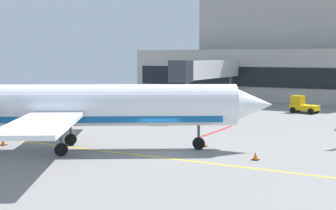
# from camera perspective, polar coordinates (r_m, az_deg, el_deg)

# --- Properties ---
(ground) EXTENTS (120.00, 120.00, 0.11)m
(ground) POSITION_cam_1_polar(r_m,az_deg,el_deg) (34.36, -0.88, -5.84)
(ground) COLOR gray
(terminal_building) EXTENTS (55.82, 13.78, 21.63)m
(terminal_building) POSITION_cam_1_polar(r_m,az_deg,el_deg) (78.65, 16.07, 6.64)
(terminal_building) COLOR #ADA89E
(terminal_building) RESTS_ON ground
(jet_bridge_east) EXTENTS (2.40, 18.92, 6.38)m
(jet_bridge_east) POSITION_cam_1_polar(r_m,az_deg,el_deg) (64.72, 4.67, 4.16)
(jet_bridge_east) COLOR silver
(jet_bridge_east) RESTS_ON ground
(regional_jet) EXTENTS (26.15, 21.47, 9.51)m
(regional_jet) POSITION_cam_1_polar(r_m,az_deg,el_deg) (35.60, -11.18, -0.07)
(regional_jet) COLOR white
(regional_jet) RESTS_ON ground
(baggage_tug) EXTENTS (3.52, 2.47, 2.06)m
(baggage_tug) POSITION_cam_1_polar(r_m,az_deg,el_deg) (60.54, 15.67, -0.02)
(baggage_tug) COLOR #E5B20C
(baggage_tug) RESTS_ON ground
(pushback_tractor) EXTENTS (3.10, 4.31, 1.97)m
(pushback_tractor) POSITION_cam_1_polar(r_m,az_deg,el_deg) (49.56, 0.19, -1.09)
(pushback_tractor) COLOR #E5B20C
(pushback_tractor) RESTS_ON ground
(fuel_tank) EXTENTS (8.07, 2.08, 2.32)m
(fuel_tank) POSITION_cam_1_polar(r_m,az_deg,el_deg) (63.33, 2.18, 0.80)
(fuel_tank) COLOR white
(fuel_tank) RESTS_ON ground
(safety_cone_alpha) EXTENTS (0.47, 0.47, 0.55)m
(safety_cone_alpha) POSITION_cam_1_polar(r_m,az_deg,el_deg) (32.66, 10.35, -6.02)
(safety_cone_alpha) COLOR orange
(safety_cone_alpha) RESTS_ON ground
(safety_cone_bravo) EXTENTS (0.47, 0.47, 0.55)m
(safety_cone_bravo) POSITION_cam_1_polar(r_m,az_deg,el_deg) (36.87, 4.30, -4.57)
(safety_cone_bravo) COLOR orange
(safety_cone_bravo) RESTS_ON ground
(safety_cone_charlie) EXTENTS (0.47, 0.47, 0.55)m
(safety_cone_charlie) POSITION_cam_1_polar(r_m,az_deg,el_deg) (39.46, -19.00, -4.19)
(safety_cone_charlie) COLOR orange
(safety_cone_charlie) RESTS_ON ground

